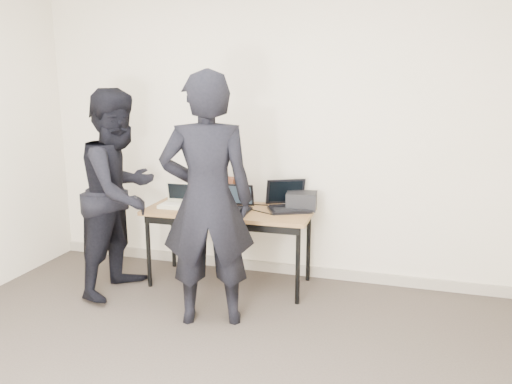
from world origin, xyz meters
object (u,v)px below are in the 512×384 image
at_px(desk, 229,215).
at_px(laptop_right, 288,203).
at_px(laptop_beige, 176,202).
at_px(person_observer, 121,193).
at_px(equipment_box, 302,201).
at_px(laptop_center, 235,204).
at_px(leather_satchel, 219,189).
at_px(person_typist, 207,201).

bearing_deg(desk, laptop_right, 15.02).
bearing_deg(laptop_beige, person_observer, -138.55).
bearing_deg(laptop_beige, desk, 1.96).
height_order(laptop_right, equipment_box, laptop_right).
bearing_deg(laptop_beige, laptop_center, 1.04).
relative_size(leather_satchel, person_typist, 0.19).
xyz_separation_m(laptop_beige, laptop_right, (1.02, 0.18, 0.02)).
bearing_deg(equipment_box, desk, -163.05).
height_order(laptop_center, person_observer, person_observer).
xyz_separation_m(desk, laptop_center, (0.07, -0.00, 0.11)).
bearing_deg(laptop_beige, equipment_box, 9.37).
bearing_deg(person_observer, laptop_center, -61.93).
xyz_separation_m(desk, person_typist, (0.09, -0.72, 0.31)).
distance_m(laptop_center, person_typist, 0.75).
relative_size(laptop_right, person_typist, 0.24).
bearing_deg(laptop_right, desk, 169.82).
height_order(laptop_center, person_typist, person_typist).
bearing_deg(person_observer, laptop_right, -62.92).
height_order(laptop_center, equipment_box, laptop_center).
relative_size(leather_satchel, person_observer, 0.20).
bearing_deg(person_observer, desk, -60.18).
distance_m(leather_satchel, person_observer, 0.92).
bearing_deg(laptop_right, person_typist, -142.28).
relative_size(desk, laptop_right, 3.21).
distance_m(laptop_right, person_typist, 0.99).
bearing_deg(equipment_box, laptop_center, -160.77).
xyz_separation_m(laptop_beige, person_observer, (-0.36, -0.34, 0.14)).
height_order(laptop_beige, person_observer, person_observer).
height_order(laptop_center, leather_satchel, leather_satchel).
distance_m(leather_satchel, person_typist, 0.99).
relative_size(laptop_beige, person_typist, 0.14).
bearing_deg(desk, laptop_center, -5.07).
height_order(desk, person_observer, person_observer).
height_order(equipment_box, person_typist, person_typist).
xyz_separation_m(laptop_beige, leather_satchel, (0.32, 0.26, 0.09)).
bearing_deg(laptop_center, desk, 174.73).
bearing_deg(leather_satchel, equipment_box, 0.06).
bearing_deg(equipment_box, person_observer, -159.18).
relative_size(desk, laptop_center, 5.16).
bearing_deg(equipment_box, laptop_right, -158.63).
xyz_separation_m(leather_satchel, person_typist, (0.27, -0.95, 0.12)).
height_order(laptop_beige, person_typist, person_typist).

